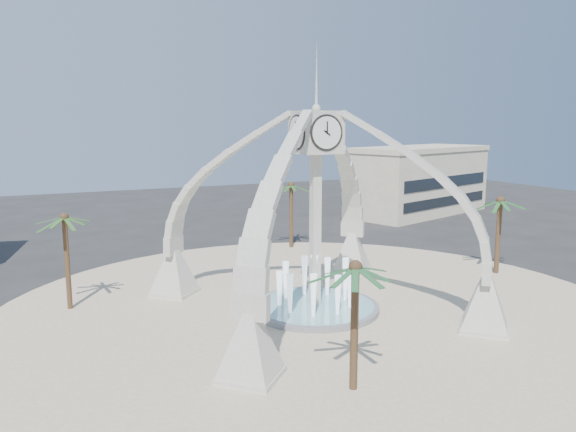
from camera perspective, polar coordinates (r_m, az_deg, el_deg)
name	(u,v)px	position (r m, az deg, el deg)	size (l,w,h in m)	color
ground	(315,311)	(35.57, 2.72, -9.61)	(140.00, 140.00, 0.00)	#282828
plaza	(315,310)	(35.56, 2.72, -9.56)	(40.00, 40.00, 0.06)	beige
clock_tower	(315,208)	(34.01, 2.81, 0.78)	(17.94, 17.94, 16.30)	beige
fountain	(315,306)	(35.48, 2.72, -9.16)	(8.00, 8.00, 3.62)	gray
building_ne	(419,180)	(74.02, 13.18, 3.57)	(21.87, 14.17, 8.60)	beige
palm_east	(500,201)	(45.75, 20.77, 1.40)	(4.14, 4.14, 6.52)	brown
palm_west	(64,219)	(37.04, -21.77, -0.28)	(3.39, 3.39, 6.52)	brown
palm_north	(291,186)	(51.85, 0.33, 3.07)	(4.72, 4.72, 6.63)	brown
palm_south	(356,269)	(24.08, 6.88, -5.37)	(3.99, 3.99, 6.27)	brown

